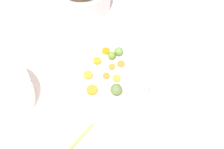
# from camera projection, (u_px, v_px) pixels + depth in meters

# --- Properties ---
(tabletop) EXTENTS (2.40, 2.40, 0.02)m
(tabletop) POSITION_uv_depth(u_px,v_px,m) (128.00, 92.00, 1.16)
(tabletop) COLOR silver
(tabletop) RESTS_ON ground
(serving_bowl_carrots) EXTENTS (0.28, 0.28, 0.08)m
(serving_bowl_carrots) POSITION_uv_depth(u_px,v_px,m) (112.00, 82.00, 1.13)
(serving_bowl_carrots) COLOR white
(serving_bowl_carrots) RESTS_ON tabletop
(carrot_slice_0) EXTENTS (0.03, 0.03, 0.01)m
(carrot_slice_0) POSITION_uv_depth(u_px,v_px,m) (97.00, 61.00, 1.13)
(carrot_slice_0) COLOR orange
(carrot_slice_0) RESTS_ON serving_bowl_carrots
(carrot_slice_1) EXTENTS (0.04, 0.04, 0.01)m
(carrot_slice_1) POSITION_uv_depth(u_px,v_px,m) (88.00, 75.00, 1.09)
(carrot_slice_1) COLOR orange
(carrot_slice_1) RESTS_ON serving_bowl_carrots
(carrot_slice_2) EXTENTS (0.04, 0.04, 0.01)m
(carrot_slice_2) POSITION_uv_depth(u_px,v_px,m) (121.00, 64.00, 1.12)
(carrot_slice_2) COLOR orange
(carrot_slice_2) RESTS_ON serving_bowl_carrots
(carrot_slice_3) EXTENTS (0.04, 0.04, 0.01)m
(carrot_slice_3) POSITION_uv_depth(u_px,v_px,m) (117.00, 78.00, 1.09)
(carrot_slice_3) COLOR orange
(carrot_slice_3) RESTS_ON serving_bowl_carrots
(carrot_slice_4) EXTENTS (0.03, 0.03, 0.01)m
(carrot_slice_4) POSITION_uv_depth(u_px,v_px,m) (112.00, 67.00, 1.12)
(carrot_slice_4) COLOR orange
(carrot_slice_4) RESTS_ON serving_bowl_carrots
(carrot_slice_5) EXTENTS (0.05, 0.05, 0.01)m
(carrot_slice_5) POSITION_uv_depth(u_px,v_px,m) (92.00, 90.00, 1.06)
(carrot_slice_5) COLOR orange
(carrot_slice_5) RESTS_ON serving_bowl_carrots
(carrot_slice_6) EXTENTS (0.03, 0.03, 0.01)m
(carrot_slice_6) POSITION_uv_depth(u_px,v_px,m) (106.00, 76.00, 1.09)
(carrot_slice_6) COLOR orange
(carrot_slice_6) RESTS_ON serving_bowl_carrots
(carrot_slice_7) EXTENTS (0.04, 0.04, 0.01)m
(carrot_slice_7) POSITION_uv_depth(u_px,v_px,m) (106.00, 51.00, 1.15)
(carrot_slice_7) COLOR orange
(carrot_slice_7) RESTS_ON serving_bowl_carrots
(brussels_sprout_0) EXTENTS (0.03, 0.03, 0.03)m
(brussels_sprout_0) POSITION_uv_depth(u_px,v_px,m) (112.00, 56.00, 1.13)
(brussels_sprout_0) COLOR olive
(brussels_sprout_0) RESTS_ON serving_bowl_carrots
(brussels_sprout_1) EXTENTS (0.04, 0.04, 0.04)m
(brussels_sprout_1) POSITION_uv_depth(u_px,v_px,m) (116.00, 90.00, 1.04)
(brussels_sprout_1) COLOR #576E3B
(brussels_sprout_1) RESTS_ON serving_bowl_carrots
(brussels_sprout_2) EXTENTS (0.03, 0.03, 0.03)m
(brussels_sprout_2) POSITION_uv_depth(u_px,v_px,m) (119.00, 51.00, 1.14)
(brussels_sprout_2) COLOR #608440
(brussels_sprout_2) RESTS_ON serving_bowl_carrots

